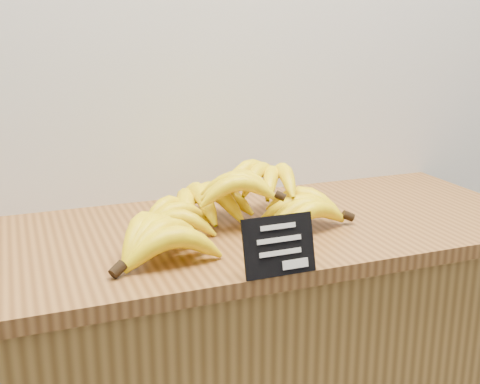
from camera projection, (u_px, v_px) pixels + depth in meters
name	position (u px, v px, depth m)	size (l,w,h in m)	color
counter_top	(232.00, 233.00, 1.28)	(1.35, 0.54, 0.03)	brown
chalkboard_sign	(279.00, 246.00, 1.03)	(0.13, 0.01, 0.10)	black
banana_pile	(224.00, 207.00, 1.24)	(0.54, 0.36, 0.12)	#FFE70A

